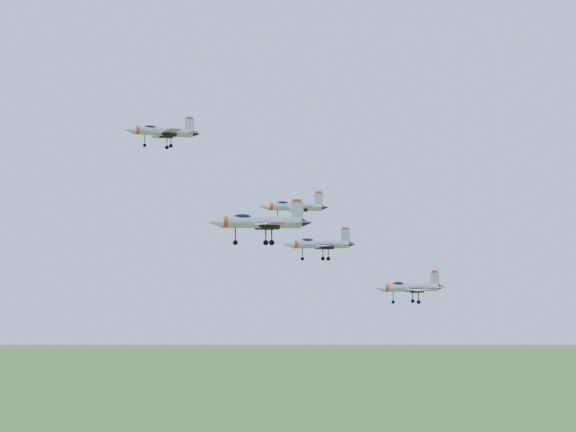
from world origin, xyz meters
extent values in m
cylinder|color=#A0A5AC|center=(-14.82, 17.00, 140.21)|extent=(9.36, 3.42, 1.34)
cone|color=#A0A5AC|center=(-20.26, 15.73, 140.21)|extent=(2.12, 1.73, 1.34)
cone|color=black|center=(-9.59, 18.22, 140.21)|extent=(1.67, 1.44, 1.14)
ellipsoid|color=black|center=(-17.04, 16.48, 140.72)|extent=(2.43, 1.46, 0.85)
cube|color=#A0A5AC|center=(-13.97, 14.23, 139.95)|extent=(3.35, 4.97, 0.14)
cube|color=#A0A5AC|center=(-15.28, 19.86, 139.95)|extent=(3.35, 4.97, 0.14)
cube|color=#A0A5AC|center=(-10.70, 17.96, 141.61)|extent=(1.54, 0.47, 2.17)
cube|color=red|center=(-10.70, 17.96, 142.74)|extent=(1.14, 0.40, 0.36)
cylinder|color=#A0A5AC|center=(3.32, 1.58, 127.65)|extent=(8.13, 2.40, 1.16)
cone|color=#A0A5AC|center=(-1.45, 0.83, 127.65)|extent=(1.77, 1.40, 1.16)
cone|color=black|center=(7.91, 2.30, 127.65)|extent=(1.39, 1.17, 0.99)
ellipsoid|color=black|center=(1.38, 1.27, 128.09)|extent=(2.07, 1.13, 0.74)
cube|color=#A0A5AC|center=(3.88, -0.87, 127.43)|extent=(2.64, 4.21, 0.13)
cube|color=#A0A5AC|center=(3.11, 4.08, 127.43)|extent=(2.64, 4.21, 0.13)
cube|color=#A0A5AC|center=(6.94, 2.15, 128.86)|extent=(1.34, 0.31, 1.88)
cube|color=red|center=(6.94, 2.15, 129.84)|extent=(0.99, 0.28, 0.31)
cylinder|color=#A0A5AC|center=(-5.57, -22.70, 124.62)|extent=(9.29, 2.47, 1.33)
cone|color=#A0A5AC|center=(-11.04, -23.39, 124.62)|extent=(1.99, 1.55, 1.33)
cone|color=black|center=(-0.30, -22.04, 124.62)|extent=(1.56, 1.30, 1.13)
ellipsoid|color=black|center=(-7.80, -22.98, 125.12)|extent=(2.35, 1.23, 0.84)
cube|color=#A0A5AC|center=(-5.01, -25.51, 124.37)|extent=(2.90, 4.75, 0.14)
cube|color=#A0A5AC|center=(-5.72, -19.84, 124.37)|extent=(2.90, 4.75, 0.14)
cube|color=#A0A5AC|center=(-1.41, -22.18, 126.00)|extent=(1.54, 0.31, 2.15)
cube|color=red|center=(-1.41, -22.18, 127.13)|extent=(1.13, 0.28, 0.36)
cylinder|color=#A0A5AC|center=(9.12, 9.72, 122.29)|extent=(9.21, 2.57, 1.32)
cone|color=#A0A5AC|center=(3.70, 8.96, 122.29)|extent=(1.99, 1.56, 1.32)
cone|color=black|center=(14.33, 10.46, 122.29)|extent=(1.56, 1.31, 1.12)
ellipsoid|color=black|center=(6.91, 9.41, 122.79)|extent=(2.34, 1.25, 0.84)
cube|color=#A0A5AC|center=(9.71, 6.94, 122.04)|extent=(2.93, 4.74, 0.14)
cube|color=#A0A5AC|center=(8.92, 12.56, 122.04)|extent=(2.93, 4.74, 0.14)
cube|color=#A0A5AC|center=(13.23, 10.30, 123.66)|extent=(1.52, 0.33, 2.13)
cube|color=red|center=(13.23, 10.30, 124.77)|extent=(1.12, 0.30, 0.35)
cylinder|color=#A0A5AC|center=(17.39, -7.98, 116.37)|extent=(7.85, 1.71, 1.12)
cone|color=#A0A5AC|center=(12.73, -8.33, 116.37)|extent=(1.64, 1.24, 1.12)
cone|color=black|center=(21.87, -7.64, 116.37)|extent=(1.28, 1.05, 0.96)
ellipsoid|color=black|center=(15.49, -8.12, 116.79)|extent=(1.96, 0.95, 0.71)
cube|color=#A0A5AC|center=(17.74, -10.38, 116.15)|extent=(2.27, 3.95, 0.12)
cube|color=#A0A5AC|center=(17.38, -5.55, 116.15)|extent=(2.27, 3.95, 0.12)
cube|color=#A0A5AC|center=(20.92, -7.71, 117.53)|extent=(1.30, 0.20, 1.82)
cube|color=red|center=(20.92, -7.71, 118.49)|extent=(0.96, 0.19, 0.30)
camera|label=1|loc=(-20.30, -111.51, 121.83)|focal=50.00mm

